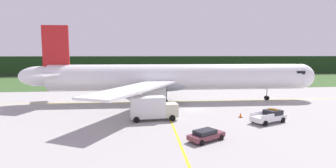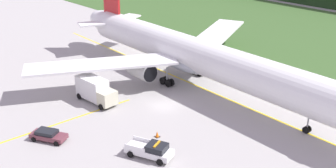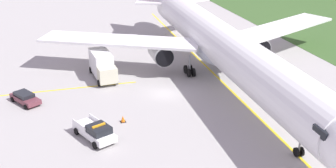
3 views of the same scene
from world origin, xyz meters
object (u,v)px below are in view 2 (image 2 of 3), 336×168
at_px(ops_pickup_truck, 151,150).
at_px(apron_cone, 157,134).
at_px(airliner, 196,56).
at_px(catering_truck, 95,90).
at_px(staff_car, 48,135).

distance_m(ops_pickup_truck, apron_cone, 4.52).
distance_m(airliner, catering_truck, 16.44).
relative_size(ops_pickup_truck, catering_truck, 0.81).
distance_m(catering_truck, staff_car, 11.71).
distance_m(airliner, staff_car, 25.84).
bearing_deg(staff_car, airliner, 89.94).
xyz_separation_m(ops_pickup_truck, catering_truck, (-16.67, 3.47, 0.95)).
relative_size(catering_truck, staff_car, 1.51).
bearing_deg(staff_car, catering_truck, 117.90).
relative_size(airliner, catering_truck, 8.58).
bearing_deg(apron_cone, staff_car, -129.06).
bearing_deg(apron_cone, airliner, 118.58).
relative_size(staff_car, apron_cone, 6.30).
distance_m(airliner, apron_cone, 17.94).
xyz_separation_m(staff_car, apron_cone, (8.32, 10.26, -0.34)).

